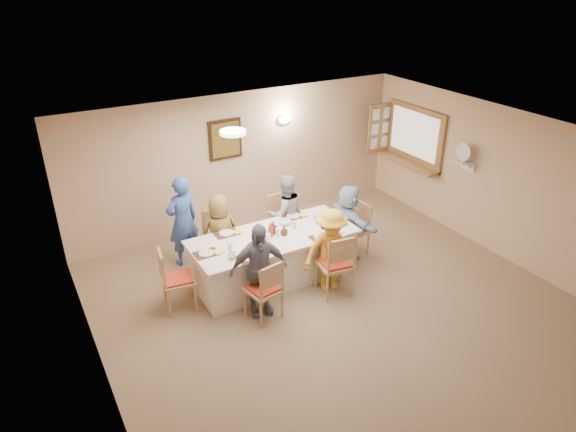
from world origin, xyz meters
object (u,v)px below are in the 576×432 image
diner_right_end (348,221)px  diner_back_right (286,213)px  chair_back_right (282,222)px  chair_right_end (354,230)px  desk_fan (465,155)px  diner_front_left (259,270)px  diner_back_left (220,233)px  caregiver (183,221)px  serving_hatch (415,136)px  dining_table (274,257)px  diner_front_right (331,250)px  chair_back_left (218,240)px  chair_left_end (178,279)px  chair_front_left (263,288)px  condiment_ketchup (271,229)px  chair_front_right (335,263)px

diner_right_end → diner_back_right: bearing=51.8°
chair_back_right → diner_back_right: size_ratio=0.68×
diner_back_right → chair_right_end: bearing=152.1°
desk_fan → diner_right_end: bearing=169.8°
chair_right_end → diner_front_left: size_ratio=0.64×
diner_back_left → caregiver: size_ratio=0.85×
serving_hatch → caregiver: size_ratio=0.98×
desk_fan → dining_table: desk_fan is taller
diner_front_right → diner_back_left: bearing=141.2°
chair_back_left → diner_right_end: (2.02, -0.80, 0.18)m
chair_left_end → diner_front_right: 2.26m
serving_hatch → diner_back_left: (-4.25, -0.29, -0.85)m
diner_front_left → caregiver: 1.89m
desk_fan → chair_back_left: desk_fan is taller
serving_hatch → chair_right_end: bearing=-155.3°
chair_front_left → caregiver: size_ratio=0.61×
diner_back_right → diner_front_left: (-1.20, -1.36, 0.01)m
diner_right_end → desk_fan: bearing=-98.8°
serving_hatch → chair_front_left: serving_hatch is taller
dining_table → chair_back_left: chair_back_left is taller
chair_back_left → diner_front_left: size_ratio=0.66×
diner_back_left → caregiver: caregiver is taller
dining_table → caregiver: bearing=132.4°
chair_left_end → condiment_ketchup: bearing=-81.1°
dining_table → chair_front_right: size_ratio=2.49×
diner_back_left → chair_right_end: bearing=170.9°
condiment_ketchup → chair_back_left: bearing=125.6°
diner_back_right → dining_table: bearing=56.2°
chair_front_right → diner_front_right: size_ratio=0.78×
diner_back_left → chair_back_left: bearing=-81.6°
diner_back_right → caregiver: caregiver is taller
chair_front_right → diner_front_right: 0.19m
serving_hatch → caregiver: (-4.70, 0.18, -0.73)m
desk_fan → dining_table: bearing=173.8°
chair_back_right → diner_right_end: (0.82, -0.80, 0.17)m
chair_back_right → diner_front_left: bearing=-131.0°
chair_back_left → chair_front_right: 2.00m
chair_left_end → chair_right_end: chair_left_end is taller
diner_back_right → condiment_ketchup: 0.94m
serving_hatch → chair_front_right: bearing=-149.9°
diner_front_right → condiment_ketchup: (-0.64, 0.69, 0.21)m
dining_table → diner_front_left: (-0.60, -0.68, 0.33)m
diner_front_right → diner_right_end: diner_front_right is taller
diner_right_end → chair_front_right: bearing=135.8°
dining_table → diner_right_end: 1.44m
serving_hatch → desk_fan: (-0.11, -1.35, 0.05)m
chair_back_right → diner_back_right: 0.25m
serving_hatch → diner_front_right: (-3.05, -1.65, -0.83)m
condiment_ketchup → chair_front_right: bearing=-51.9°
chair_back_right → chair_left_end: size_ratio=0.98×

